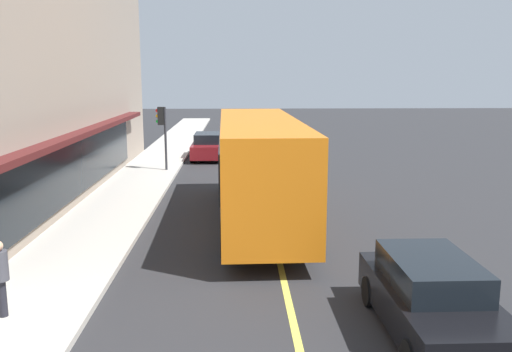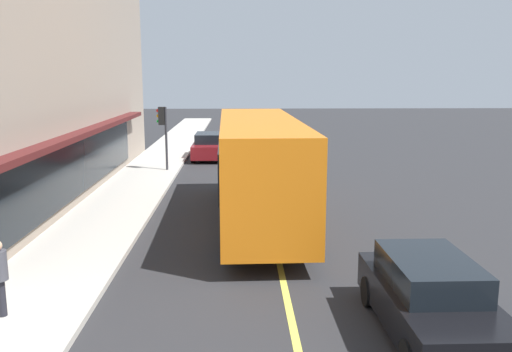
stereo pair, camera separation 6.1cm
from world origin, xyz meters
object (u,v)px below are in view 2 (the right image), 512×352
(bus, at_px, (259,164))
(car_black, at_px, (430,299))
(traffic_light, at_px, (163,123))
(car_maroon, at_px, (209,146))

(bus, xyz_separation_m, car_black, (-8.24, -2.97, -1.24))
(bus, distance_m, traffic_light, 10.62)
(bus, bearing_deg, traffic_light, 25.14)
(bus, bearing_deg, car_maroon, 9.88)
(traffic_light, height_order, car_black, traffic_light)
(car_black, bearing_deg, bus, 19.80)
(traffic_light, distance_m, car_maroon, 5.33)
(car_maroon, distance_m, car_black, 23.08)
(traffic_light, xyz_separation_m, car_maroon, (4.59, -2.04, -1.79))
(bus, height_order, traffic_light, bus)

